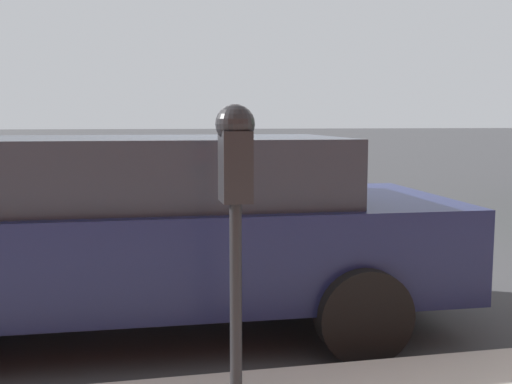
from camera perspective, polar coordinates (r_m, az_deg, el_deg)
ground_plane at (r=5.81m, az=-0.41°, el=-9.20°), size 220.00×220.00×0.00m
parking_meter at (r=2.87m, az=-1.99°, el=1.19°), size 0.21×0.19×1.53m
car_navy at (r=4.64m, az=-10.98°, el=-3.41°), size 2.13×4.92×1.48m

